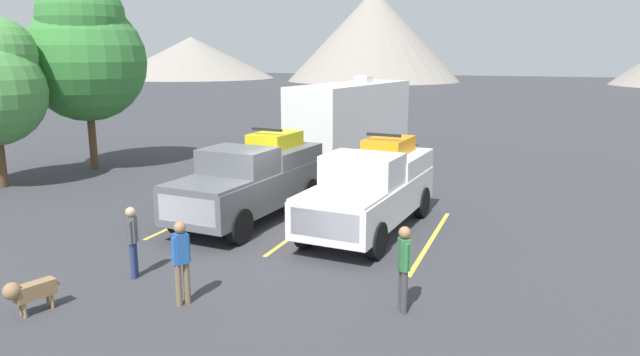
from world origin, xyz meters
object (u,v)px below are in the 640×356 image
pickup_truck_a (253,178)px  pickup_truck_b (372,187)px  camper_trailer_a (352,118)px  person_b (181,257)px  dog (27,291)px  person_c (132,237)px  person_a (404,263)px

pickup_truck_a → pickup_truck_b: (3.59, 0.25, -0.01)m
camper_trailer_a → person_b: (1.62, -15.54, -1.05)m
dog → person_c: bearing=73.8°
pickup_truck_b → person_b: size_ratio=3.54×
pickup_truck_a → person_c: 5.11m
pickup_truck_b → dog: (-4.51, -7.57, -0.74)m
pickup_truck_b → person_a: pickup_truck_b is taller
person_b → dog: person_b is taller
pickup_truck_b → person_a: (2.04, -4.89, -0.24)m
pickup_truck_b → person_b: 6.48m
dog → person_b: bearing=30.3°
camper_trailer_a → person_a: camper_trailer_a is taller
pickup_truck_b → camper_trailer_a: (-3.67, 9.40, 0.81)m
camper_trailer_a → dog: bearing=-92.8°
person_a → person_b: 4.27m
person_b → person_c: bearing=156.3°
person_b → dog: 2.89m
person_a → person_b: size_ratio=1.00×
camper_trailer_a → person_b: size_ratio=5.46×
pickup_truck_a → dog: (-0.92, -7.32, -0.75)m
pickup_truck_b → camper_trailer_a: camper_trailer_a is taller
camper_trailer_a → person_b: bearing=-84.0°
camper_trailer_a → dog: size_ratio=8.98×
pickup_truck_a → camper_trailer_a: camper_trailer_a is taller
person_c → camper_trailer_a: bearing=89.3°
pickup_truck_b → person_c: bearing=-125.9°
person_a → dog: person_a is taller
pickup_truck_a → person_a: bearing=-39.5°
pickup_truck_b → person_b: (-2.05, -6.14, -0.24)m
camper_trailer_a → person_b: 15.66m
person_c → person_a: bearing=4.3°
person_c → dog: 2.37m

